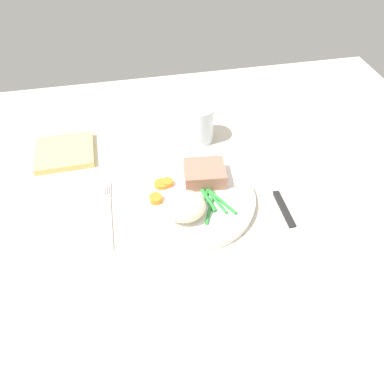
{
  "coord_description": "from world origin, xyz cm",
  "views": [
    {
      "loc": [
        -11.71,
        -49.02,
        53.58
      ],
      "look_at": [
        -2.64,
        -3.8,
        4.6
      ],
      "focal_mm": 33.36,
      "sensor_mm": 36.0,
      "label": 1
    }
  ],
  "objects_px": {
    "dinner_plate": "(192,198)",
    "meat_portion": "(205,174)",
    "water_glass": "(199,125)",
    "fork": "(109,214)",
    "knife": "(274,189)",
    "napkin": "(65,152)"
  },
  "relations": [
    {
      "from": "knife",
      "to": "meat_portion",
      "type": "bearing_deg",
      "value": 164.87
    },
    {
      "from": "dinner_plate",
      "to": "knife",
      "type": "height_order",
      "value": "dinner_plate"
    },
    {
      "from": "meat_portion",
      "to": "fork",
      "type": "relative_size",
      "value": 0.48
    },
    {
      "from": "meat_portion",
      "to": "knife",
      "type": "distance_m",
      "value": 0.14
    },
    {
      "from": "knife",
      "to": "napkin",
      "type": "distance_m",
      "value": 0.46
    },
    {
      "from": "dinner_plate",
      "to": "meat_portion",
      "type": "relative_size",
      "value": 3.06
    },
    {
      "from": "fork",
      "to": "knife",
      "type": "height_order",
      "value": "knife"
    },
    {
      "from": "napkin",
      "to": "fork",
      "type": "bearing_deg",
      "value": -65.73
    },
    {
      "from": "dinner_plate",
      "to": "knife",
      "type": "distance_m",
      "value": 0.17
    },
    {
      "from": "water_glass",
      "to": "knife",
      "type": "bearing_deg",
      "value": -59.61
    },
    {
      "from": "dinner_plate",
      "to": "fork",
      "type": "height_order",
      "value": "dinner_plate"
    },
    {
      "from": "knife",
      "to": "napkin",
      "type": "relative_size",
      "value": 1.67
    },
    {
      "from": "dinner_plate",
      "to": "water_glass",
      "type": "relative_size",
      "value": 2.86
    },
    {
      "from": "meat_portion",
      "to": "water_glass",
      "type": "distance_m",
      "value": 0.15
    },
    {
      "from": "napkin",
      "to": "knife",
      "type": "bearing_deg",
      "value": -25.0
    },
    {
      "from": "water_glass",
      "to": "dinner_plate",
      "type": "bearing_deg",
      "value": -105.94
    },
    {
      "from": "dinner_plate",
      "to": "water_glass",
      "type": "height_order",
      "value": "water_glass"
    },
    {
      "from": "water_glass",
      "to": "napkin",
      "type": "relative_size",
      "value": 0.69
    },
    {
      "from": "meat_portion",
      "to": "knife",
      "type": "bearing_deg",
      "value": -17.03
    },
    {
      "from": "dinner_plate",
      "to": "meat_portion",
      "type": "bearing_deg",
      "value": 49.4
    },
    {
      "from": "dinner_plate",
      "to": "meat_portion",
      "type": "distance_m",
      "value": 0.06
    },
    {
      "from": "fork",
      "to": "knife",
      "type": "xyz_separation_m",
      "value": [
        0.33,
        -0.0,
        -0.0
      ]
    }
  ]
}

